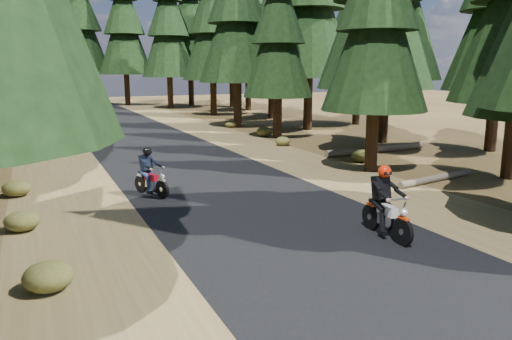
{
  "coord_description": "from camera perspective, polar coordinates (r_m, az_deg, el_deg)",
  "views": [
    {
      "loc": [
        -5.39,
        -10.44,
        3.77
      ],
      "look_at": [
        0.0,
        1.5,
        1.1
      ],
      "focal_mm": 35.0,
      "sensor_mm": 36.0,
      "label": 1
    }
  ],
  "objects": [
    {
      "name": "ground",
      "position": [
        12.34,
        2.88,
        -6.28
      ],
      "size": [
        120.0,
        120.0,
        0.0
      ],
      "primitive_type": "plane",
      "color": "#423117",
      "rests_on": "ground"
    },
    {
      "name": "log_far",
      "position": [
        18.02,
        19.94,
        -0.87
      ],
      "size": [
        3.78,
        0.99,
        0.24
      ],
      "primitive_type": "cylinder",
      "rotation": [
        0.0,
        1.57,
        0.2
      ],
      "color": "#4C4233",
      "rests_on": "ground"
    },
    {
      "name": "shoulder_r",
      "position": [
        18.77,
        8.43,
        -0.19
      ],
      "size": [
        3.2,
        100.0,
        0.01
      ],
      "primitive_type": "cube",
      "color": "brown",
      "rests_on": "ground"
    },
    {
      "name": "rider_follow",
      "position": [
        15.32,
        -11.9,
        -1.09
      ],
      "size": [
        1.11,
        1.7,
        1.46
      ],
      "rotation": [
        0.0,
        0.0,
        3.55
      ],
      "color": "#A10A1D",
      "rests_on": "road"
    },
    {
      "name": "understory_shrubs",
      "position": [
        21.86,
        -12.57,
        2.02
      ],
      "size": [
        15.03,
        26.64,
        0.68
      ],
      "color": "#474C1E",
      "rests_on": "ground"
    },
    {
      "name": "road",
      "position": [
        16.78,
        -4.93,
        -1.49
      ],
      "size": [
        6.0,
        100.0,
        0.01
      ],
      "primitive_type": "cube",
      "color": "black",
      "rests_on": "ground"
    },
    {
      "name": "shoulder_l",
      "position": [
        15.91,
        -20.76,
        -2.94
      ],
      "size": [
        3.2,
        100.0,
        0.01
      ],
      "primitive_type": "cube",
      "color": "brown",
      "rests_on": "ground"
    },
    {
      "name": "rider_lead",
      "position": [
        11.66,
        14.71,
        -4.88
      ],
      "size": [
        0.64,
        1.86,
        1.64
      ],
      "rotation": [
        0.0,
        0.0,
        3.09
      ],
      "color": "silver",
      "rests_on": "road"
    },
    {
      "name": "log_near",
      "position": [
        23.43,
        13.57,
        2.33
      ],
      "size": [
        5.61,
        0.73,
        0.32
      ],
      "primitive_type": "cylinder",
      "rotation": [
        0.0,
        1.57,
        0.07
      ],
      "color": "#4C4233",
      "rests_on": "ground"
    }
  ]
}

